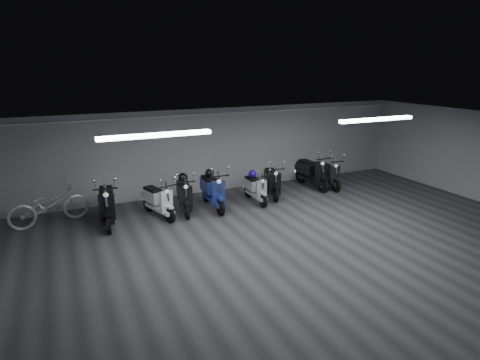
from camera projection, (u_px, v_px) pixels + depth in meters
name	position (u px, v px, depth m)	size (l,w,h in m)	color
floor	(298.00, 248.00, 9.45)	(14.00, 10.00, 0.01)	#343437
ceiling	(304.00, 130.00, 8.67)	(14.00, 10.00, 0.01)	gray
back_wall	(219.00, 150.00, 13.43)	(14.00, 0.01, 2.80)	#9E9EA1
fluor_strip_left	(156.00, 135.00, 8.36)	(2.40, 0.18, 0.08)	white
fluor_strip_right	(377.00, 119.00, 10.76)	(2.40, 0.18, 0.08)	white
conduit	(219.00, 114.00, 13.01)	(0.05, 0.05, 13.60)	white
scooter_1	(106.00, 198.00, 10.62)	(0.66, 1.98, 1.48)	black
scooter_2	(158.00, 195.00, 11.16)	(0.58, 1.73, 1.29)	white
scooter_3	(184.00, 190.00, 11.57)	(0.60, 1.79, 1.33)	black
scooter_4	(213.00, 185.00, 11.83)	(0.65, 1.94, 1.44)	navy
scooter_6	(256.00, 184.00, 12.40)	(0.53, 1.59, 1.19)	#B6B7BB
scooter_7	(272.00, 177.00, 12.99)	(0.58, 1.75, 1.30)	black
scooter_8	(312.00, 168.00, 13.85)	(0.65, 1.94, 1.44)	black
scooter_9	(327.00, 169.00, 13.88)	(0.59, 1.76, 1.31)	black
bicycle	(48.00, 201.00, 10.67)	(0.72, 2.05, 1.33)	silver
helmet_0	(183.00, 178.00, 11.72)	(0.29, 0.29, 0.29)	black
helmet_1	(210.00, 173.00, 11.98)	(0.27, 0.27, 0.27)	black
helmet_2	(252.00, 174.00, 12.52)	(0.25, 0.25, 0.25)	#240E9A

